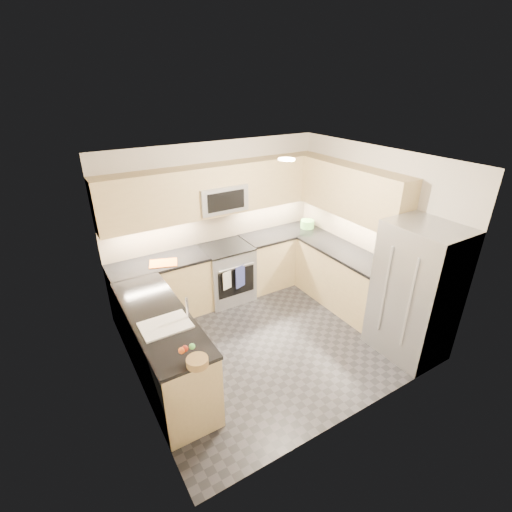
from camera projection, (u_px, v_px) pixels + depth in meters
The scene contains 37 objects.
floor at pixel (269, 338), 5.27m from camera, with size 3.60×3.20×0.00m, color black.
ceiling at pixel (272, 160), 4.18m from camera, with size 3.60×3.20×0.02m, color beige.
wall_back at pixel (216, 221), 5.96m from camera, with size 3.60×0.02×2.50m, color beige.
wall_front at pixel (363, 323), 3.50m from camera, with size 3.60×0.02×2.50m, color beige.
wall_left at pixel (127, 299), 3.89m from camera, with size 0.02×3.20×2.50m, color beige.
wall_right at pixel (370, 232), 5.57m from camera, with size 0.02×3.20×2.50m, color beige.
base_cab_back_left at pixel (161, 291), 5.57m from camera, with size 1.42×0.60×0.90m, color tan.
base_cab_back_right at pixel (281, 258), 6.59m from camera, with size 1.42×0.60×0.90m, color tan.
base_cab_right at pixel (343, 279), 5.89m from camera, with size 0.60×1.70×0.90m, color tan.
base_cab_peninsula at pixel (163, 349), 4.38m from camera, with size 0.60×2.00×0.90m, color tan.
countertop_back_left at pixel (158, 263), 5.36m from camera, with size 1.42×0.63×0.04m, color black.
countertop_back_right at pixel (281, 233), 6.38m from camera, with size 1.42×0.63×0.04m, color black.
countertop_right at pixel (346, 252), 5.69m from camera, with size 0.63×1.70×0.04m, color black.
countertop_peninsula at pixel (158, 316), 4.17m from camera, with size 0.63×2.00×0.04m, color black.
upper_cab_back at pixel (219, 189), 5.57m from camera, with size 3.60×0.35×0.75m, color tan.
upper_cab_right at pixel (353, 192), 5.45m from camera, with size 0.35×1.95×0.75m, color tan.
backsplash_back at pixel (216, 225), 5.98m from camera, with size 3.60×0.01×0.51m, color #C2AD8C.
backsplash_right at pixel (348, 226), 5.93m from camera, with size 0.01×2.30×0.51m, color #C2AD8C.
gas_range at pixel (227, 273), 6.06m from camera, with size 0.76×0.65×0.91m, color #A0A3A7.
range_cooktop at pixel (226, 248), 5.85m from camera, with size 0.76×0.65×0.03m, color black.
oven_door_glass at pixel (236, 282), 5.80m from camera, with size 0.62×0.02×0.45m, color black.
oven_handle at pixel (237, 267), 5.67m from camera, with size 0.02×0.02×0.60m, color #B2B5BA.
microwave at pixel (220, 198), 5.61m from camera, with size 0.76×0.40×0.40m, color #A1A4A9.
microwave_door at pixel (226, 201), 5.45m from camera, with size 0.60×0.01×0.28m, color black.
refrigerator at pixel (416, 292), 4.67m from camera, with size 0.70×0.90×1.80m, color #93959A.
fridge_handle_left at pixel (409, 304), 4.34m from camera, with size 0.02×0.02×1.20m, color #B2B5BA.
fridge_handle_right at pixel (385, 290), 4.62m from camera, with size 0.02×0.02×1.20m, color #B2B5BA.
sink_basin at pixel (166, 331), 4.00m from camera, with size 0.52×0.38×0.16m, color white.
faucet at pixel (187, 308), 4.03m from camera, with size 0.03×0.03×0.28m, color silver.
utensil_bowl at pixel (307, 224), 6.53m from camera, with size 0.24×0.24×0.14m, color #66BF52.
cutting_board at pixel (163, 263), 5.30m from camera, with size 0.39×0.27×0.01m, color orange.
fruit_basket at pixel (197, 362), 3.42m from camera, with size 0.21×0.21×0.07m, color #A6814D.
fruit_apple at pixel (185, 349), 3.47m from camera, with size 0.07×0.07×0.07m, color #9D2211.
fruit_pear at pixel (192, 346), 3.50m from camera, with size 0.06×0.06×0.06m, color #55C756.
dish_towel_check at pixel (227, 280), 5.65m from camera, with size 0.16×0.01×0.29m, color white.
dish_towel_blue at pixel (240, 277), 5.75m from camera, with size 0.19×0.02×0.37m, color navy.
fruit_orange at pixel (182, 351), 3.45m from camera, with size 0.07×0.07×0.07m, color #CA5016.
Camera 1 is at (-2.35, -3.53, 3.35)m, focal length 26.00 mm.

